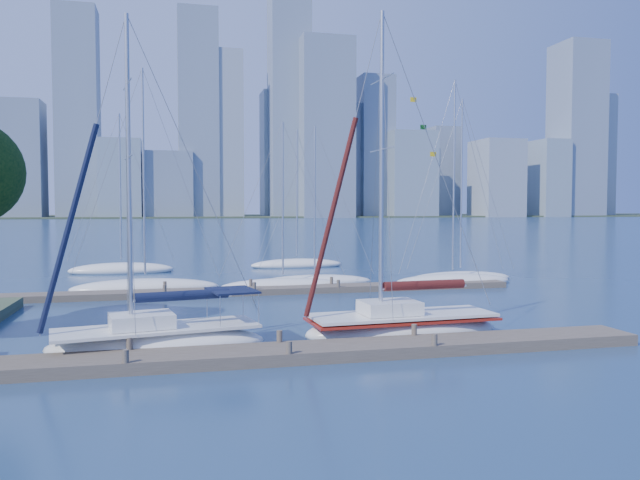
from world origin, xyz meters
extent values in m
plane|color=navy|center=(0.00, 0.00, 0.00)|extent=(700.00, 700.00, 0.00)
cube|color=#4B4137|center=(0.00, 0.00, 0.20)|extent=(26.00, 2.00, 0.40)
cube|color=#4B4137|center=(2.00, 16.00, 0.18)|extent=(30.00, 1.80, 0.36)
cube|color=#38472D|center=(0.00, 320.00, 0.00)|extent=(800.00, 100.00, 1.50)
ellipsoid|color=white|center=(-4.13, 2.14, 0.22)|extent=(7.85, 3.73, 1.32)
cube|color=white|center=(-4.13, 2.14, 0.84)|extent=(7.27, 3.44, 0.11)
cube|color=white|center=(-4.65, 2.05, 1.15)|extent=(2.36, 1.95, 0.48)
cylinder|color=silver|center=(-5.00, 1.98, 6.24)|extent=(0.16, 0.16, 10.72)
cylinder|color=silver|center=(-3.24, 2.29, 1.85)|extent=(3.53, 0.70, 0.09)
cylinder|color=black|center=(-3.24, 2.29, 1.94)|extent=(3.29, 0.92, 0.35)
cube|color=black|center=(-1.47, 2.61, 2.03)|extent=(1.93, 2.34, 0.07)
ellipsoid|color=white|center=(5.16, 2.52, 0.23)|extent=(7.94, 2.97, 1.37)
cube|color=white|center=(5.16, 2.52, 0.87)|extent=(7.35, 2.74, 0.11)
cube|color=white|center=(4.61, 2.49, 1.19)|extent=(2.28, 1.78, 0.50)
cylinder|color=silver|center=(4.24, 2.47, 6.70)|extent=(0.16, 0.16, 11.58)
cylinder|color=silver|center=(6.09, 2.57, 1.92)|extent=(3.70, 0.29, 0.09)
cylinder|color=#400D12|center=(6.09, 2.57, 2.01)|extent=(3.42, 0.55, 0.37)
cube|color=maroon|center=(5.16, 2.52, 0.71)|extent=(7.52, 2.85, 0.09)
ellipsoid|color=white|center=(-5.16, 18.37, 0.21)|extent=(9.03, 3.85, 1.18)
cylinder|color=silver|center=(-5.16, 18.37, 7.19)|extent=(0.13, 0.13, 12.23)
ellipsoid|color=white|center=(3.10, 17.59, 0.19)|extent=(7.89, 2.16, 1.02)
cylinder|color=silver|center=(3.10, 17.59, 5.61)|extent=(0.11, 0.11, 9.36)
ellipsoid|color=white|center=(5.48, 19.16, 0.18)|extent=(7.85, 4.80, 1.00)
cylinder|color=silver|center=(5.48, 19.16, 5.61)|extent=(0.11, 0.11, 9.39)
ellipsoid|color=white|center=(14.31, 17.18, 0.20)|extent=(8.34, 3.42, 1.09)
cylinder|color=silver|center=(14.31, 17.18, 7.14)|extent=(0.12, 0.12, 12.30)
ellipsoid|color=white|center=(15.66, 18.81, 0.19)|extent=(7.70, 3.31, 1.02)
cylinder|color=silver|center=(15.66, 18.81, 6.66)|extent=(0.11, 0.11, 11.47)
ellipsoid|color=white|center=(-7.37, 30.01, 0.22)|extent=(7.90, 2.41, 1.19)
cylinder|color=silver|center=(-7.37, 30.01, 6.67)|extent=(0.13, 0.13, 11.17)
ellipsoid|color=white|center=(6.77, 31.47, 0.19)|extent=(8.04, 5.18, 1.07)
cylinder|color=silver|center=(6.77, 31.47, 6.30)|extent=(0.12, 0.12, 10.64)
cube|color=slate|center=(-69.73, 287.50, 26.65)|extent=(20.44, 17.63, 53.30)
cube|color=#8893A4|center=(-47.55, 309.43, 21.56)|extent=(15.61, 17.61, 43.12)
cube|color=gray|center=(-25.94, 284.92, 18.30)|extent=(18.99, 19.81, 36.61)
cube|color=slate|center=(-4.22, 286.68, 15.74)|extent=(22.30, 16.86, 31.48)
cube|color=#8893A4|center=(21.35, 289.48, 40.54)|extent=(19.78, 14.99, 81.07)
cube|color=gray|center=(51.90, 304.67, 32.55)|extent=(17.46, 17.46, 65.10)
cube|color=slate|center=(70.99, 278.50, 43.62)|extent=(25.57, 18.95, 87.24)
cube|color=#8893A4|center=(91.42, 294.72, 29.09)|extent=(14.14, 17.11, 58.19)
cube|color=gray|center=(115.77, 279.60, 21.75)|extent=(23.72, 18.80, 43.50)
cube|color=slate|center=(147.05, 309.52, 25.08)|extent=(15.69, 17.52, 50.17)
cube|color=#8893A4|center=(164.09, 278.94, 20.18)|extent=(21.69, 23.94, 40.36)
cube|color=gray|center=(194.50, 279.05, 20.52)|extent=(15.31, 21.38, 41.04)
cube|color=slate|center=(213.93, 282.23, 47.21)|extent=(22.75, 23.60, 94.43)
cube|color=#8893A4|center=(241.25, 301.60, 35.42)|extent=(15.74, 17.08, 70.84)
cube|color=slate|center=(-45.00, 290.00, 48.62)|extent=(18.70, 18.00, 97.23)
cube|color=slate|center=(10.00, 290.00, 49.94)|extent=(19.07, 18.00, 99.88)
cube|color=slate|center=(55.00, 290.00, 55.22)|extent=(19.62, 18.00, 110.44)
cube|color=slate|center=(100.00, 290.00, 36.25)|extent=(17.17, 18.00, 72.49)
camera|label=1|loc=(-3.63, -20.27, 5.07)|focal=35.00mm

